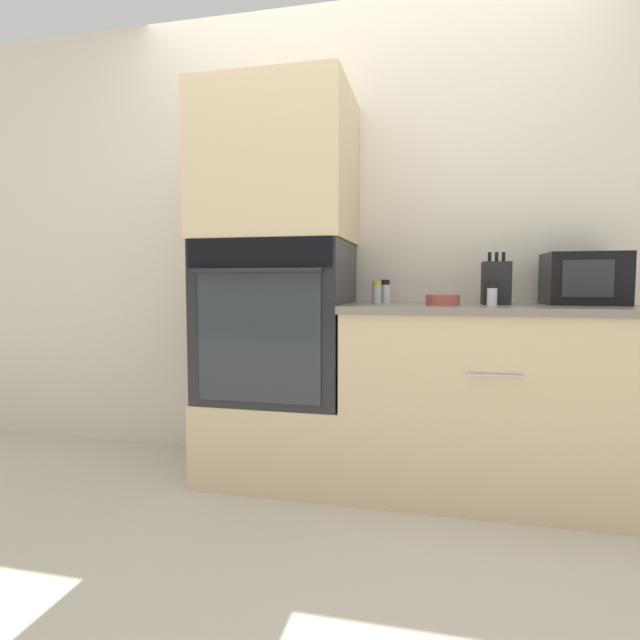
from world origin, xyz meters
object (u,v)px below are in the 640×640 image
at_px(condiment_jar_near, 386,291).
at_px(condiment_jar_mid, 492,295).
at_px(microwave, 583,279).
at_px(bowl, 443,300).
at_px(condiment_jar_far, 377,292).
at_px(wall_oven, 278,320).
at_px(knife_block, 496,283).

xyz_separation_m(condiment_jar_near, condiment_jar_mid, (0.50, -0.23, -0.01)).
bearing_deg(microwave, bowl, -164.21).
distance_m(condiment_jar_near, condiment_jar_mid, 0.55).
xyz_separation_m(microwave, condiment_jar_near, (-0.92, 0.05, -0.06)).
xyz_separation_m(microwave, bowl, (-0.64, -0.18, -0.10)).
relative_size(microwave, bowl, 2.20).
bearing_deg(condiment_jar_far, wall_oven, -171.65).
bearing_deg(condiment_jar_mid, microwave, 23.69).
distance_m(microwave, condiment_jar_far, 0.96).
bearing_deg(condiment_jar_far, knife_block, -2.08).
relative_size(knife_block, condiment_jar_mid, 2.46).
xyz_separation_m(knife_block, condiment_jar_mid, (-0.03, -0.11, -0.05)).
bearing_deg(condiment_jar_far, condiment_jar_mid, -14.13).
relative_size(bowl, condiment_jar_near, 1.31).
bearing_deg(bowl, wall_oven, 175.98).
height_order(bowl, condiment_jar_near, condiment_jar_near).
bearing_deg(condiment_jar_far, condiment_jar_near, 71.09).
height_order(wall_oven, condiment_jar_far, wall_oven).
distance_m(microwave, bowl, 0.67).
bearing_deg(condiment_jar_mid, knife_block, 76.52).
bearing_deg(condiment_jar_mid, condiment_jar_near, 154.94).
xyz_separation_m(bowl, condiment_jar_far, (-0.32, 0.13, 0.03)).
xyz_separation_m(knife_block, condiment_jar_far, (-0.56, 0.02, -0.05)).
bearing_deg(bowl, knife_block, 24.20).
distance_m(bowl, condiment_jar_far, 0.35).
distance_m(knife_block, condiment_jar_far, 0.56).
relative_size(knife_block, bowl, 1.59).
xyz_separation_m(wall_oven, condiment_jar_mid, (1.03, -0.06, 0.14)).
distance_m(bowl, condiment_jar_near, 0.37).
relative_size(microwave, condiment_jar_near, 2.88).
distance_m(wall_oven, condiment_jar_near, 0.57).
bearing_deg(bowl, condiment_jar_far, 157.85).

